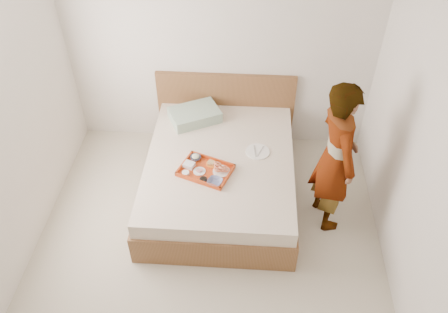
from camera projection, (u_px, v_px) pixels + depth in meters
name	position (u px, v px, depth m)	size (l,w,h in m)	color
ground	(206.00, 267.00, 4.51)	(3.50, 4.00, 0.01)	#BCB39F
ceiling	(194.00, 17.00, 2.76)	(3.50, 4.00, 0.01)	white
wall_back	(220.00, 46.00, 5.11)	(3.50, 0.01, 2.60)	silver
wall_right	(428.00, 183.00, 3.55)	(0.01, 4.00, 2.60)	silver
bed	(220.00, 176.00, 5.07)	(1.65, 2.00, 0.53)	brown
headboard	(226.00, 108.00, 5.64)	(1.65, 0.06, 0.95)	brown
pillow	(195.00, 115.00, 5.34)	(0.55, 0.37, 0.13)	#9EBAA0
tray	(206.00, 170.00, 4.72)	(0.51, 0.37, 0.05)	#CD4A16
prawn_plate	(221.00, 171.00, 4.72)	(0.18, 0.18, 0.01)	white
navy_bowl_big	(215.00, 182.00, 4.59)	(0.14, 0.14, 0.04)	navy
sauce_dish	(203.00, 180.00, 4.62)	(0.07, 0.07, 0.03)	black
meat_plate	(199.00, 171.00, 4.72)	(0.13, 0.13, 0.01)	white
bread_plate	(212.00, 164.00, 4.80)	(0.12, 0.12, 0.01)	orange
salad_bowl	(196.00, 158.00, 4.85)	(0.11, 0.11, 0.04)	navy
plastic_tub	(189.00, 165.00, 4.76)	(0.11, 0.09, 0.05)	silver
cheese_round	(186.00, 173.00, 4.69)	(0.07, 0.07, 0.03)	white
dinner_plate	(258.00, 152.00, 4.96)	(0.26, 0.26, 0.01)	white
person	(336.00, 158.00, 4.43)	(0.62, 0.40, 1.69)	silver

